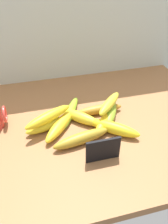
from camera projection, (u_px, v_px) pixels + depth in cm
name	position (u px, v px, depth cm)	size (l,w,h in cm)	color
counter_top	(86.00, 126.00, 89.24)	(110.00, 76.00, 3.00)	#905F38
back_wall	(62.00, 10.00, 99.22)	(130.00, 2.00, 70.00)	silver
chalkboard_sign	(103.00, 150.00, 71.63)	(11.00, 1.80, 8.40)	black
banana_0	(110.00, 112.00, 90.26)	(15.92, 4.33, 4.33)	#88AD2B
banana_1	(70.00, 112.00, 90.90)	(20.90, 3.42, 3.42)	#8BBC27
banana_2	(106.00, 120.00, 86.82)	(17.10, 3.86, 3.86)	yellow
banana_3	(47.00, 125.00, 84.49)	(16.60, 3.88, 3.88)	yellow
banana_4	(100.00, 110.00, 92.14)	(18.46, 3.69, 3.69)	#B37C26
banana_5	(81.00, 117.00, 87.70)	(15.90, 4.21, 4.21)	yellow
banana_6	(82.00, 138.00, 78.60)	(20.67, 4.08, 4.08)	#A58623
banana_7	(60.00, 125.00, 84.18)	(19.96, 4.19, 4.19)	yellow
banana_8	(114.00, 128.00, 82.66)	(19.12, 4.36, 4.36)	yellow
banana_9	(109.00, 103.00, 88.17)	(16.55, 3.52, 3.52)	yellow
banana_10	(48.00, 117.00, 82.05)	(19.29, 3.73, 3.73)	yellow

